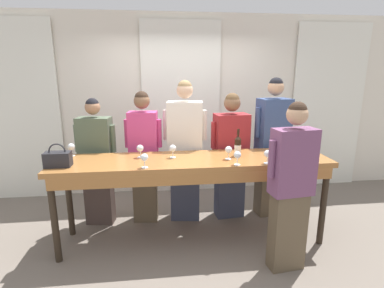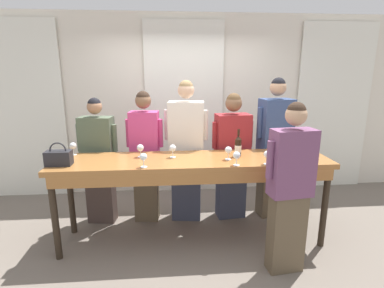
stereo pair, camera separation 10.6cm
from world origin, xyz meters
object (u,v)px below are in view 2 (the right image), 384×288
object	(u,v)px
wine_glass_center_left	(267,155)
guest_pink_top	(145,155)
wine_glass_front_left	(173,149)
guest_striped_shirt	(232,156)
wine_glass_front_mid	(237,156)
tasting_bar	(193,167)
guest_cream_sweater	(186,151)
host_pouring	(290,188)
wine_bottle	(238,146)
wine_glass_center_right	(282,145)
guest_olive_jacket	(99,161)
handbag	(59,158)
wine_glass_center_mid	(73,146)
wine_glass_front_right	(143,157)
wine_glass_back_right	(286,147)
wine_glass_back_left	(140,148)
guest_navy_coat	(274,148)
wine_glass_back_mid	(228,151)

from	to	relation	value
wine_glass_center_left	guest_pink_top	bearing A→B (deg)	148.43
wine_glass_front_left	guest_striped_shirt	xyz separation A→B (m)	(0.79, 0.48, -0.25)
wine_glass_front_left	wine_glass_front_mid	bearing A→B (deg)	-27.95
tasting_bar	guest_cream_sweater	world-z (taller)	guest_cream_sweater
guest_striped_shirt	host_pouring	xyz separation A→B (m)	(0.30, -1.17, 0.02)
wine_bottle	host_pouring	distance (m)	0.81
wine_glass_center_right	guest_olive_jacket	bearing A→B (deg)	169.74
tasting_bar	guest_olive_jacket	distance (m)	1.29
wine_glass_front_mid	handbag	bearing A→B (deg)	175.01
wine_glass_center_mid	wine_glass_center_left	bearing A→B (deg)	-14.22
wine_bottle	guest_olive_jacket	distance (m)	1.77
guest_striped_shirt	wine_glass_front_mid	bearing A→B (deg)	-99.37
wine_glass_front_right	wine_glass_center_right	xyz separation A→B (m)	(1.60, 0.40, 0.00)
wine_glass_back_right	guest_olive_jacket	bearing A→B (deg)	167.25
wine_glass_back_right	guest_olive_jacket	distance (m)	2.32
handbag	guest_pink_top	size ratio (longest dim) A/B	0.15
wine_glass_back_left	host_pouring	size ratio (longest dim) A/B	0.09
wine_bottle	guest_navy_coat	xyz separation A→B (m)	(0.61, 0.49, -0.16)
wine_glass_back_left	guest_olive_jacket	bearing A→B (deg)	142.98
wine_glass_center_mid	wine_glass_center_right	xyz separation A→B (m)	(2.45, -0.13, 0.00)
guest_cream_sweater	guest_striped_shirt	distance (m)	0.61
wine_glass_center_right	wine_glass_center_mid	bearing A→B (deg)	176.97
wine_glass_center_right	guest_cream_sweater	world-z (taller)	guest_cream_sweater
handbag	tasting_bar	bearing A→B (deg)	4.08
wine_glass_front_left	guest_navy_coat	world-z (taller)	guest_navy_coat
wine_bottle	wine_glass_back_mid	distance (m)	0.19
wine_glass_front_mid	guest_pink_top	size ratio (longest dim) A/B	0.09
tasting_bar	wine_bottle	bearing A→B (deg)	8.33
guest_navy_coat	guest_cream_sweater	bearing A→B (deg)	-180.00
tasting_bar	wine_glass_front_mid	xyz separation A→B (m)	(0.43, -0.26, 0.20)
wine_glass_front_mid	wine_glass_center_left	size ratio (longest dim) A/B	1.00
wine_glass_front_left	wine_glass_back_mid	bearing A→B (deg)	-12.42
wine_glass_center_left	handbag	bearing A→B (deg)	176.00
wine_glass_center_left	wine_glass_back_mid	bearing A→B (deg)	151.30
wine_glass_back_right	guest_cream_sweater	size ratio (longest dim) A/B	0.08
wine_glass_front_right	wine_glass_front_mid	bearing A→B (deg)	-1.24
wine_glass_center_left	wine_glass_front_left	bearing A→B (deg)	161.01
wine_glass_front_left	wine_glass_front_mid	xyz separation A→B (m)	(0.65, -0.35, 0.00)
wine_glass_center_left	wine_glass_center_right	distance (m)	0.52
handbag	host_pouring	world-z (taller)	host_pouring
tasting_bar	wine_bottle	size ratio (longest dim) A/B	9.70
wine_glass_center_left	wine_glass_center_right	size ratio (longest dim) A/B	1.00
wine_glass_back_mid	guest_navy_coat	xyz separation A→B (m)	(0.74, 0.61, -0.15)
wine_glass_front_mid	wine_glass_center_mid	world-z (taller)	same
guest_pink_top	handbag	bearing A→B (deg)	-141.60
wine_glass_front_mid	wine_glass_back_mid	bearing A→B (deg)	101.52
wine_glass_back_right	guest_olive_jacket	size ratio (longest dim) A/B	0.09
guest_cream_sweater	guest_navy_coat	world-z (taller)	guest_navy_coat
wine_bottle	handbag	xyz separation A→B (m)	(-1.93, -0.18, -0.04)
wine_glass_front_mid	wine_glass_back_mid	xyz separation A→B (m)	(-0.04, 0.21, 0.00)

